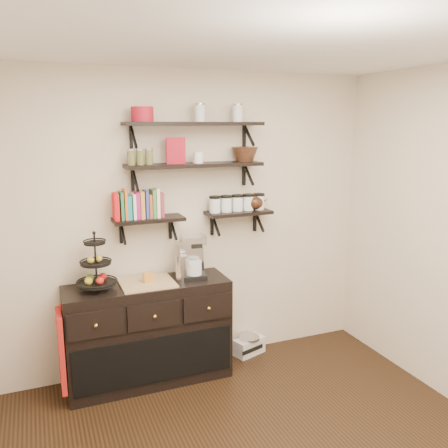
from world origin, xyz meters
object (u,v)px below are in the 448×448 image
Objects in this scene: sideboard at (149,332)px; radio at (249,345)px; coffee_maker at (193,257)px; fruit_stand at (97,271)px.

sideboard is 4.14× the size of radio.
radio is (1.02, 0.11, -0.36)m from sideboard.
sideboard is at bearing -168.59° from coffee_maker.
radio is at bearing 4.36° from fruit_stand.
coffee_maker is 1.16m from radio.
radio is (0.60, 0.09, -0.99)m from coffee_maker.
sideboard reaches higher than radio.
fruit_stand is 1.74m from radio.
fruit_stand reaches higher than coffee_maker.
sideboard is 0.76m from coffee_maker.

